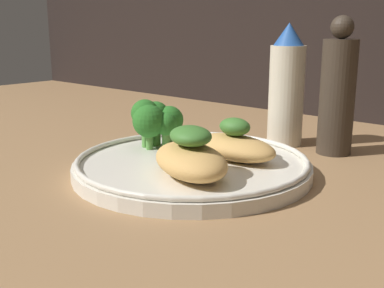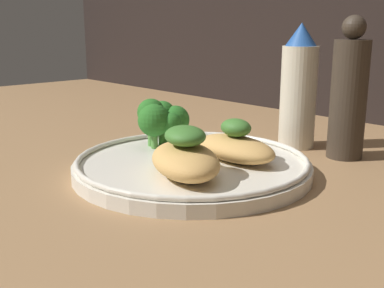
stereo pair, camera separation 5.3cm
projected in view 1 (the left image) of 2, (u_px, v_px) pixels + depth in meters
ground_plane at (192, 178)px, 53.77cm from camera, size 180.00×180.00×1.00cm
plate at (192, 165)px, 53.41cm from camera, size 26.29×26.29×2.00cm
grilled_meat_front at (191, 157)px, 47.73cm from camera, size 12.74×10.75×5.12cm
grilled_meat_middle at (234, 145)px, 53.89cm from camera, size 11.15×6.60×4.72cm
broccoli_bunch at (156, 119)px, 58.59cm from camera, size 5.74×6.71×5.94cm
sauce_bottle at (287, 88)px, 64.85cm from camera, size 4.74×4.74×16.38cm
pepper_grinder at (337, 92)px, 60.18cm from camera, size 4.36×4.36×17.25cm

